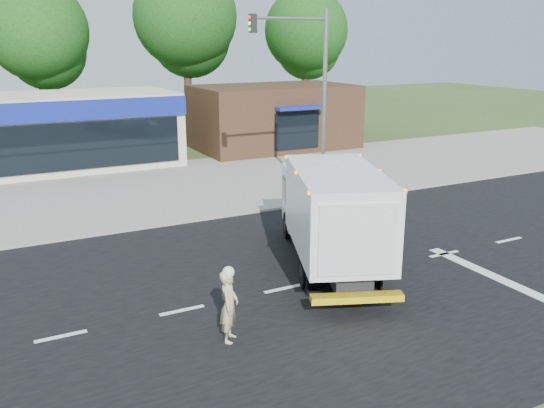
# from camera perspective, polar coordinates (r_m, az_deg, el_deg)

# --- Properties ---
(ground) EXTENTS (120.00, 120.00, 0.00)m
(ground) POSITION_cam_1_polar(r_m,az_deg,el_deg) (17.97, 9.66, -6.51)
(ground) COLOR #385123
(ground) RESTS_ON ground
(road_asphalt) EXTENTS (60.00, 14.00, 0.02)m
(road_asphalt) POSITION_cam_1_polar(r_m,az_deg,el_deg) (17.96, 9.66, -6.49)
(road_asphalt) COLOR black
(road_asphalt) RESTS_ON ground
(sidewalk) EXTENTS (60.00, 2.40, 0.12)m
(sidewalk) POSITION_cam_1_polar(r_m,az_deg,el_deg) (24.61, -1.72, 0.07)
(sidewalk) COLOR gray
(sidewalk) RESTS_ON ground
(parking_apron) EXTENTS (60.00, 9.00, 0.02)m
(parking_apron) POSITION_cam_1_polar(r_m,az_deg,el_deg) (29.80, -6.52, 2.70)
(parking_apron) COLOR gray
(parking_apron) RESTS_ON ground
(lane_markings) EXTENTS (55.20, 7.00, 0.01)m
(lane_markings) POSITION_cam_1_polar(r_m,az_deg,el_deg) (17.83, 15.78, -7.03)
(lane_markings) COLOR silver
(lane_markings) RESTS_ON road_asphalt
(ems_box_truck) EXTENTS (4.75, 7.63, 3.24)m
(ems_box_truck) POSITION_cam_1_polar(r_m,az_deg,el_deg) (17.52, 5.88, -0.46)
(ems_box_truck) COLOR black
(ems_box_truck) RESTS_ON ground
(emergency_worker) EXTENTS (0.71, 0.76, 1.86)m
(emergency_worker) POSITION_cam_1_polar(r_m,az_deg,el_deg) (13.50, -4.27, -9.92)
(emergency_worker) COLOR tan
(emergency_worker) RESTS_ON ground
(retail_strip_mall) EXTENTS (18.00, 6.20, 4.00)m
(retail_strip_mall) POSITION_cam_1_polar(r_m,az_deg,el_deg) (33.49, -25.04, 6.26)
(retail_strip_mall) COLOR beige
(retail_strip_mall) RESTS_ON ground
(brown_storefront) EXTENTS (10.00, 6.70, 4.00)m
(brown_storefront) POSITION_cam_1_polar(r_m,az_deg,el_deg) (37.64, 0.20, 8.65)
(brown_storefront) COLOR #382316
(brown_storefront) RESTS_ON ground
(traffic_signal_pole) EXTENTS (3.51, 0.25, 8.00)m
(traffic_signal_pole) POSITION_cam_1_polar(r_m,az_deg,el_deg) (24.32, 3.92, 11.51)
(traffic_signal_pole) COLOR gray
(traffic_signal_pole) RESTS_ON ground
(background_trees) EXTENTS (36.77, 7.39, 12.10)m
(background_trees) POSITION_cam_1_polar(r_m,az_deg,el_deg) (42.39, -15.07, 16.24)
(background_trees) COLOR #332114
(background_trees) RESTS_ON ground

